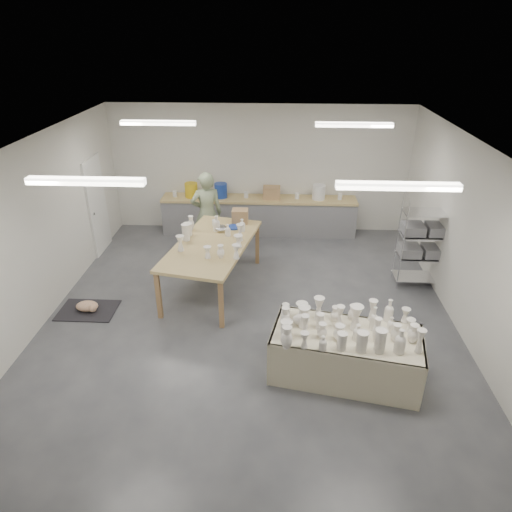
# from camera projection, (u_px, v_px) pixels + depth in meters

# --- Properties ---
(room) EXTENTS (8.00, 8.02, 3.00)m
(room) POSITION_uv_depth(u_px,v_px,m) (242.00, 206.00, 7.05)
(room) COLOR #424449
(room) RESTS_ON ground
(back_counter) EXTENTS (4.60, 0.60, 1.24)m
(back_counter) POSITION_uv_depth(u_px,v_px,m) (258.00, 214.00, 10.96)
(back_counter) COLOR tan
(back_counter) RESTS_ON ground
(wire_shelf) EXTENTS (0.88, 0.48, 1.80)m
(wire_shelf) POSITION_uv_depth(u_px,v_px,m) (423.00, 241.00, 8.59)
(wire_shelf) COLOR silver
(wire_shelf) RESTS_ON ground
(drying_table) EXTENTS (2.22, 1.37, 1.10)m
(drying_table) POSITION_uv_depth(u_px,v_px,m) (345.00, 351.00, 6.48)
(drying_table) COLOR olive
(drying_table) RESTS_ON ground
(work_table) EXTENTS (1.75, 2.73, 1.28)m
(work_table) POSITION_uv_depth(u_px,v_px,m) (215.00, 241.00, 8.54)
(work_table) COLOR tan
(work_table) RESTS_ON ground
(rug) EXTENTS (1.00, 0.70, 0.02)m
(rug) POSITION_uv_depth(u_px,v_px,m) (88.00, 310.00, 8.14)
(rug) COLOR black
(rug) RESTS_ON ground
(cat) EXTENTS (0.44, 0.34, 0.17)m
(cat) POSITION_uv_depth(u_px,v_px,m) (88.00, 306.00, 8.09)
(cat) COLOR white
(cat) RESTS_ON rug
(potter) EXTENTS (0.77, 0.60, 1.85)m
(potter) POSITION_uv_depth(u_px,v_px,m) (207.00, 214.00, 9.81)
(potter) COLOR gray
(potter) RESTS_ON ground
(red_stool) EXTENTS (0.36, 0.36, 0.33)m
(red_stool) POSITION_uv_depth(u_px,v_px,m) (210.00, 235.00, 10.34)
(red_stool) COLOR #AF191C
(red_stool) RESTS_ON ground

